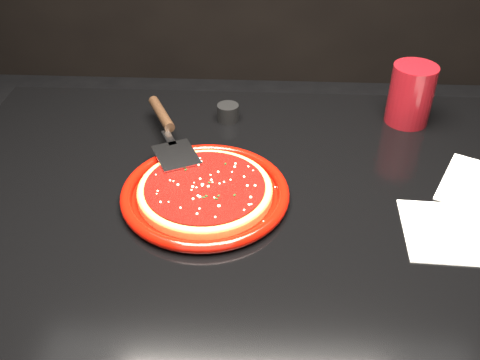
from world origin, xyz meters
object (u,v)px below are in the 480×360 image
(cup, at_px, (411,94))
(ramekin, at_px, (228,113))
(plate, at_px, (205,193))
(pizza_server, at_px, (169,131))
(table, at_px, (255,330))

(cup, distance_m, ramekin, 0.39)
(plate, xyz_separation_m, ramekin, (0.02, 0.28, 0.01))
(pizza_server, relative_size, ramekin, 6.58)
(plate, bearing_deg, cup, 35.54)
(ramekin, bearing_deg, plate, -94.37)
(plate, height_order, ramekin, ramekin)
(table, xyz_separation_m, cup, (0.31, 0.28, 0.44))
(plate, distance_m, pizza_server, 0.19)
(pizza_server, xyz_separation_m, cup, (0.50, 0.13, 0.03))
(cup, bearing_deg, pizza_server, -165.29)
(table, height_order, ramekin, ramekin)
(table, distance_m, pizza_server, 0.48)
(plate, height_order, pizza_server, pizza_server)
(plate, relative_size, cup, 2.31)
(cup, xyz_separation_m, ramekin, (-0.39, -0.01, -0.05))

